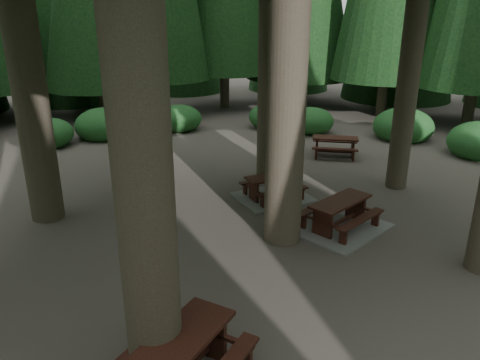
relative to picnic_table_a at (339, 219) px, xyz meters
name	(u,v)px	position (x,y,z in m)	size (l,w,h in m)	color
ground	(253,248)	(-2.32, -0.17, -0.25)	(80.00, 80.00, 0.00)	#504A41
picnic_table_a	(339,219)	(0.00, 0.00, 0.00)	(2.71, 2.50, 0.74)	gray
picnic_table_c	(273,191)	(-0.64, 2.35, -0.03)	(2.09, 1.77, 0.67)	gray
picnic_table_d	(335,144)	(3.18, 5.19, 0.21)	(2.04, 1.95, 0.69)	black
picnic_table_e	(179,357)	(-4.88, -3.53, 0.30)	(2.42, 2.37, 0.82)	black
shrub_ring	(268,214)	(-1.61, 0.58, 0.15)	(23.86, 24.64, 1.49)	#21612B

